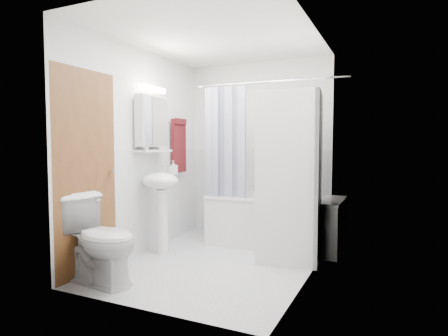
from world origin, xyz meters
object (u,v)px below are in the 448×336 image
at_px(toilet, 99,240).
at_px(bathtub, 275,218).
at_px(sink, 161,193).
at_px(washer_dryer, 290,177).

bearing_deg(toilet, bathtub, -22.49).
relative_size(bathtub, sink, 1.58).
relative_size(washer_dryer, toilet, 2.25).
relative_size(bathtub, toilet, 2.01).
height_order(sink, toilet, sink).
bearing_deg(washer_dryer, sink, -171.16).
distance_m(sink, toilet, 1.08).
bearing_deg(sink, bathtub, 37.98).
relative_size(sink, washer_dryer, 0.57).
distance_m(bathtub, sink, 1.47).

